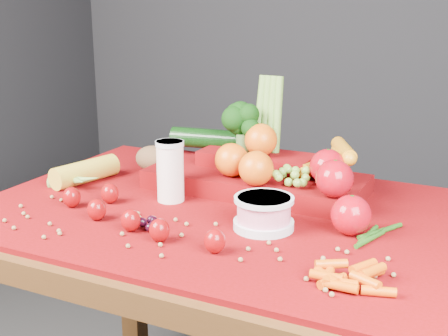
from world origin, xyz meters
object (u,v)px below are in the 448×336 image
at_px(table, 220,252).
at_px(produce_mound, 267,168).
at_px(milk_glass, 170,169).
at_px(yogurt_bowl, 264,212).

bearing_deg(table, produce_mound, 72.06).
height_order(table, produce_mound, produce_mound).
distance_m(table, milk_glass, 0.22).
xyz_separation_m(table, yogurt_bowl, (0.13, -0.07, 0.14)).
height_order(table, milk_glass, milk_glass).
relative_size(table, produce_mound, 1.84).
height_order(yogurt_bowl, produce_mound, produce_mound).
bearing_deg(milk_glass, table, 1.25).
bearing_deg(produce_mound, yogurt_bowl, -68.91).
distance_m(milk_glass, yogurt_bowl, 0.27).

